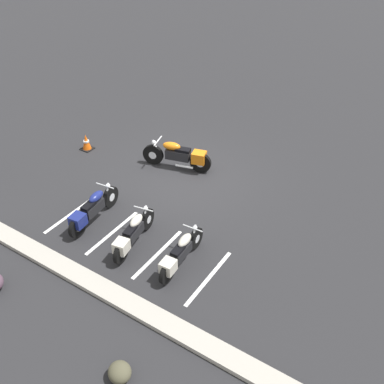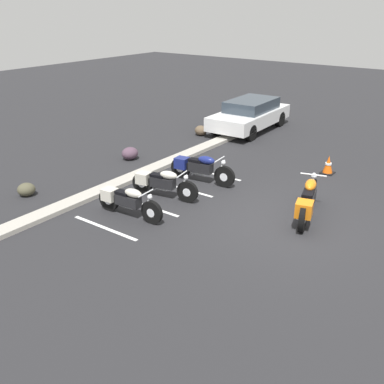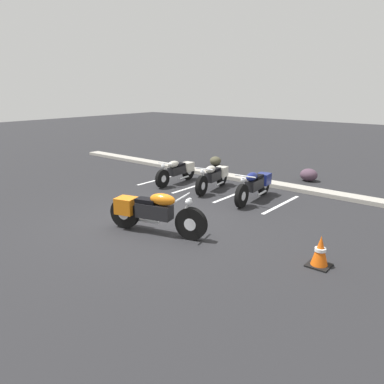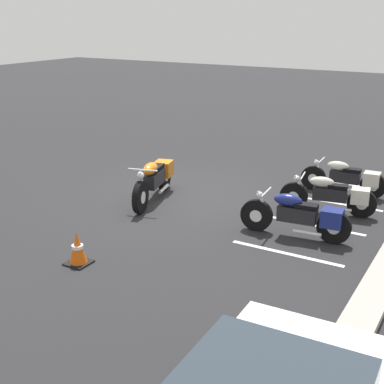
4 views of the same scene
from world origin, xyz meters
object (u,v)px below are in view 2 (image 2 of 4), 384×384
object	(u,v)px
landscape_rock_1	(26,189)
traffic_cone	(328,165)
parked_bike_0	(126,201)
landscape_rock_2	(201,130)
car_white	(250,114)
landscape_rock_0	(130,153)
parked_bike_2	(199,167)
motorcycle_orange_featured	(308,200)
parked_bike_1	(161,183)

from	to	relation	value
landscape_rock_1	traffic_cone	xyz separation A→B (m)	(6.76, -6.16, 0.08)
parked_bike_0	landscape_rock_2	world-z (taller)	parked_bike_0
car_white	landscape_rock_0	xyz separation A→B (m)	(-5.86, 1.39, -0.46)
landscape_rock_0	landscape_rock_2	world-z (taller)	landscape_rock_0
parked_bike_2	car_white	xyz separation A→B (m)	(6.15, 1.74, 0.23)
motorcycle_orange_featured	landscape_rock_0	distance (m)	6.83
parked_bike_1	parked_bike_2	xyz separation A→B (m)	(1.57, -0.16, 0.02)
parked_bike_0	landscape_rock_2	size ratio (longest dim) A/B	3.61
parked_bike_0	landscape_rock_1	size ratio (longest dim) A/B	4.06
car_white	landscape_rock_0	world-z (taller)	car_white
motorcycle_orange_featured	parked_bike_0	distance (m)	4.53
parked_bike_0	traffic_cone	xyz separation A→B (m)	(6.02, -2.99, -0.15)
parked_bike_0	landscape_rock_1	xyz separation A→B (m)	(-0.74, 3.17, -0.23)
parked_bike_0	parked_bike_1	world-z (taller)	parked_bike_1
landscape_rock_2	landscape_rock_0	bearing A→B (deg)	177.11
parked_bike_2	traffic_cone	distance (m)	4.18
motorcycle_orange_featured	car_white	size ratio (longest dim) A/B	0.53
car_white	landscape_rock_1	distance (m)	10.03
landscape_rock_1	landscape_rock_2	xyz separation A→B (m)	(8.01, -0.33, 0.01)
car_white	landscape_rock_1	size ratio (longest dim) A/B	8.86
motorcycle_orange_featured	traffic_cone	xyz separation A→B (m)	(3.48, 0.76, -0.22)
motorcycle_orange_featured	parked_bike_0	size ratio (longest dim) A/B	1.16
motorcycle_orange_featured	landscape_rock_2	size ratio (longest dim) A/B	4.18
parked_bike_0	traffic_cone	bearing A→B (deg)	60.07
car_white	traffic_cone	bearing A→B (deg)	53.86
landscape_rock_2	traffic_cone	xyz separation A→B (m)	(-1.25, -5.82, 0.07)
parked_bike_1	traffic_cone	distance (m)	5.51
parked_bike_0	parked_bike_2	world-z (taller)	parked_bike_2
landscape_rock_1	traffic_cone	size ratio (longest dim) A/B	0.85
parked_bike_1	landscape_rock_0	bearing A→B (deg)	137.70
car_white	landscape_rock_0	distance (m)	6.04
landscape_rock_2	traffic_cone	size ratio (longest dim) A/B	0.95
parked_bike_1	traffic_cone	world-z (taller)	parked_bike_1
parked_bike_0	landscape_rock_0	distance (m)	4.50
parked_bike_2	traffic_cone	bearing A→B (deg)	40.09
parked_bike_0	landscape_rock_0	size ratio (longest dim) A/B	3.37
parked_bike_0	landscape_rock_1	world-z (taller)	parked_bike_0
traffic_cone	landscape_rock_0	bearing A→B (deg)	114.25
motorcycle_orange_featured	car_white	bearing A→B (deg)	24.08
motorcycle_orange_featured	car_white	world-z (taller)	car_white
parked_bike_1	landscape_rock_2	size ratio (longest dim) A/B	3.66
parked_bike_0	car_white	world-z (taller)	car_white
car_white	landscape_rock_2	world-z (taller)	car_white
parked_bike_0	parked_bike_1	bearing A→B (deg)	89.16
landscape_rock_0	traffic_cone	world-z (taller)	traffic_cone
motorcycle_orange_featured	parked_bike_2	bearing A→B (deg)	67.56
parked_bike_1	motorcycle_orange_featured	bearing A→B (deg)	5.98
landscape_rock_2	parked_bike_0	bearing A→B (deg)	-158.69
traffic_cone	landscape_rock_1	bearing A→B (deg)	137.67
motorcycle_orange_featured	landscape_rock_2	world-z (taller)	motorcycle_orange_featured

